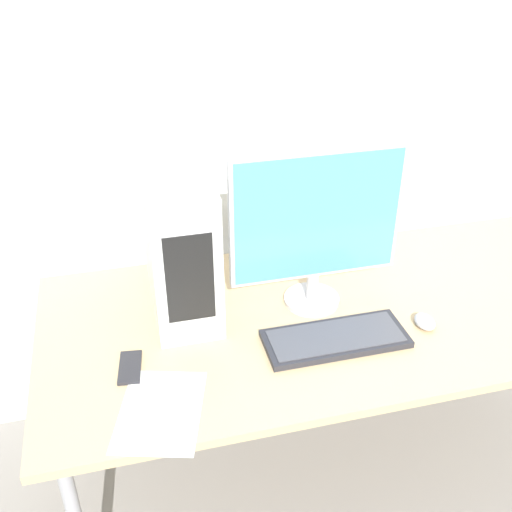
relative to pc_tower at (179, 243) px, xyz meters
The scene contains 8 objects.
wall_back 0.77m from the pc_tower, 37.25° to the left, with size 8.00×0.07×2.70m.
desk 0.63m from the pc_tower, 15.81° to the right, with size 2.01×0.86×0.74m.
pc_tower is the anchor object (origin of this frame).
monitor_main 0.42m from the pc_tower, 12.51° to the right, with size 0.54×0.18×0.53m.
keyboard 0.56m from the pc_tower, 36.25° to the right, with size 0.43×0.17×0.02m.
mouse 0.80m from the pc_tower, 23.01° to the right, with size 0.06×0.08×0.03m.
cell_phone 0.40m from the pc_tower, 125.43° to the right, with size 0.08×0.14×0.01m.
paper_sheet_front 0.53m from the pc_tower, 105.80° to the right, with size 0.29×0.34×0.00m.
Camera 1 is at (-0.70, -1.02, 1.90)m, focal length 42.00 mm.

